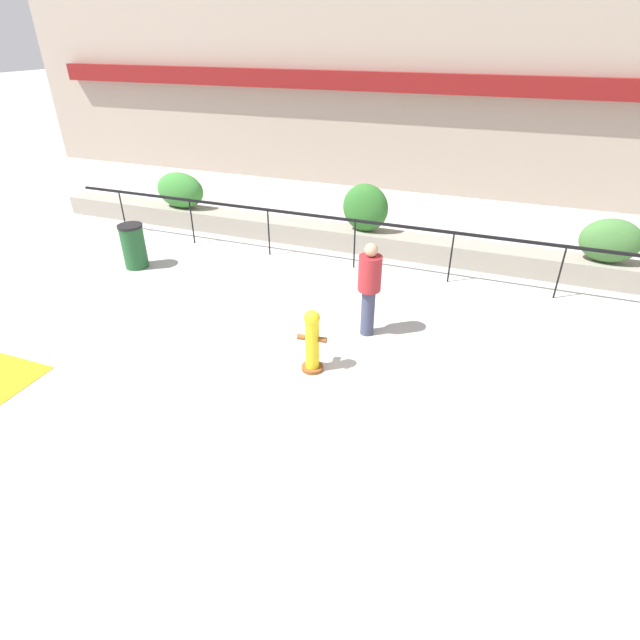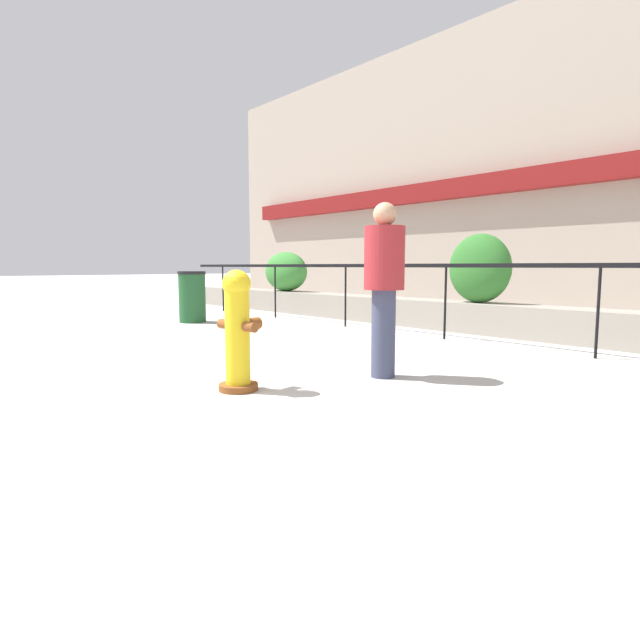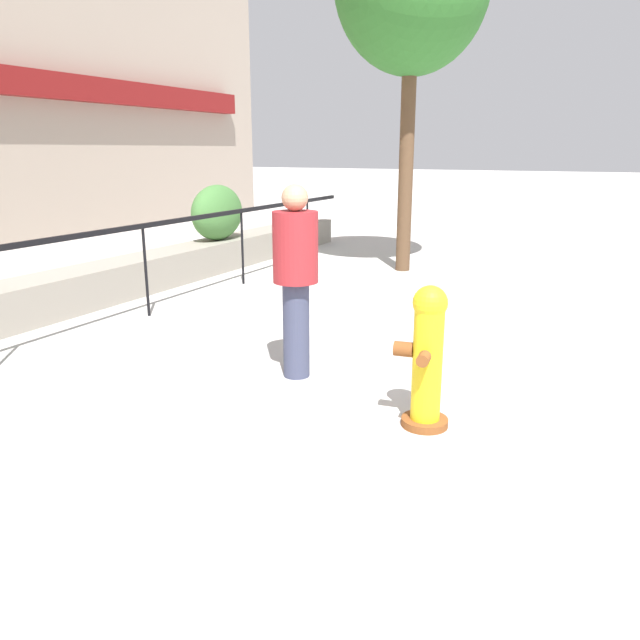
# 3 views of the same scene
# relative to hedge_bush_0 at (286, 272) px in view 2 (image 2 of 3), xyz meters

# --- Properties ---
(ground_plane) EXTENTS (120.00, 120.00, 0.00)m
(ground_plane) POSITION_rel_hedge_bush_0_xyz_m (5.32, -6.00, -0.98)
(ground_plane) COLOR #BCB7B2
(building_facade) EXTENTS (30.00, 1.36, 8.00)m
(building_facade) POSITION_rel_hedge_bush_0_xyz_m (5.32, 5.98, 3.01)
(building_facade) COLOR gray
(building_facade) RESTS_ON ground
(planter_wall_low) EXTENTS (18.00, 0.70, 0.50)m
(planter_wall_low) POSITION_rel_hedge_bush_0_xyz_m (5.32, 0.00, -0.73)
(planter_wall_low) COLOR gray
(planter_wall_low) RESTS_ON ground
(fence_railing_segment) EXTENTS (15.00, 0.05, 1.15)m
(fence_railing_segment) POSITION_rel_hedge_bush_0_xyz_m (5.32, -1.10, 0.04)
(fence_railing_segment) COLOR black
(fence_railing_segment) RESTS_ON ground
(hedge_bush_0) EXTENTS (1.40, 0.70, 0.95)m
(hedge_bush_0) POSITION_rel_hedge_bush_0_xyz_m (0.00, 0.00, 0.00)
(hedge_bush_0) COLOR #387F33
(hedge_bush_0) RESTS_ON planter_wall_low
(hedge_bush_1) EXTENTS (1.11, 0.58, 1.15)m
(hedge_bush_1) POSITION_rel_hedge_bush_0_xyz_m (5.23, 0.00, 0.10)
(hedge_bush_1) COLOR #2D6B28
(hedge_bush_1) RESTS_ON planter_wall_low
(fire_hydrant) EXTENTS (0.48, 0.45, 1.08)m
(fire_hydrant) POSITION_rel_hedge_bush_0_xyz_m (5.90, -5.16, -0.42)
(fire_hydrant) COLOR brown
(fire_hydrant) RESTS_ON ground
(pedestrian) EXTENTS (0.53, 0.53, 1.73)m
(pedestrian) POSITION_rel_hedge_bush_0_xyz_m (6.41, -3.78, 0.01)
(pedestrian) COLOR #383D56
(pedestrian) RESTS_ON ground
(trash_bin) EXTENTS (0.55, 0.55, 1.01)m
(trash_bin) POSITION_rel_hedge_bush_0_xyz_m (0.62, -2.84, -0.47)
(trash_bin) COLOR #1E5128
(trash_bin) RESTS_ON ground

